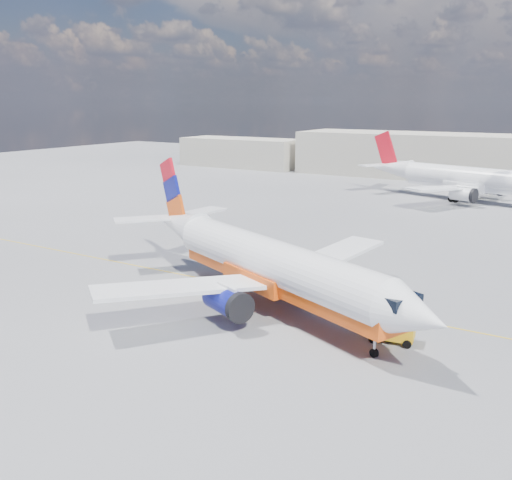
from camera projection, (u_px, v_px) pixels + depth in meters
The scene contains 8 objects.
ground at pixel (227, 299), 40.69m from camera, with size 240.00×240.00×0.00m, color #5A5A5F.
taxi_line at pixel (249, 288), 43.18m from camera, with size 70.00×0.15×0.01m, color gold.
terminal_main at pixel (492, 159), 99.41m from camera, with size 70.00×14.00×8.00m, color beige.
terminal_annex at pixel (242, 152), 122.45m from camera, with size 26.00×10.00×6.00m, color beige.
main_jet at pixel (266, 263), 38.69m from camera, with size 29.88×22.52×9.19m.
second_jet at pixel (468, 179), 79.67m from camera, with size 30.81×23.53×9.31m.
gse_tug at pixel (391, 327), 33.42m from camera, with size 2.74×1.94×1.82m.
traffic_cone at pixel (227, 303), 39.18m from camera, with size 0.36×0.36×0.51m.
Camera 1 is at (21.85, -31.79, 13.77)m, focal length 40.00 mm.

